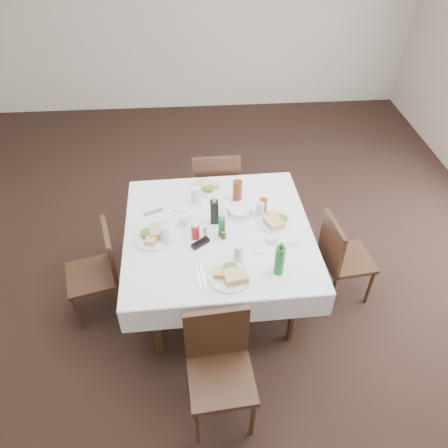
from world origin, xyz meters
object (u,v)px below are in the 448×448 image
at_px(water_e, 260,208).
at_px(dining_table, 218,237).
at_px(chair_east, 340,254).
at_px(green_bottle, 280,260).
at_px(oil_cruet_dark, 214,211).
at_px(water_n, 196,195).
at_px(chair_south, 219,361).
at_px(water_s, 239,253).
at_px(water_w, 165,234).
at_px(oil_cruet_green, 222,226).
at_px(bread_basket, 240,212).
at_px(chair_west, 101,267).
at_px(ketchup_bottle, 195,231).
at_px(chair_north, 216,186).
at_px(coffee_mug, 184,221).

bearing_deg(water_e, dining_table, -154.77).
distance_m(chair_east, green_bottle, 0.85).
bearing_deg(chair_east, oil_cruet_dark, 171.64).
bearing_deg(water_n, chair_south, -85.82).
bearing_deg(chair_south, water_s, 73.69).
xyz_separation_m(water_w, oil_cruet_dark, (0.38, 0.20, 0.04)).
relative_size(dining_table, oil_cruet_green, 7.20).
height_order(water_n, water_w, same).
relative_size(bread_basket, oil_cruet_green, 0.96).
bearing_deg(chair_south, chair_west, 133.73).
bearing_deg(dining_table, water_e, 25.23).
distance_m(water_e, oil_cruet_green, 0.39).
height_order(chair_south, oil_cruet_green, oil_cruet_green).
distance_m(chair_east, bread_basket, 0.91).
bearing_deg(oil_cruet_dark, water_n, 116.95).
bearing_deg(water_n, bread_basket, -29.49).
relative_size(dining_table, water_e, 11.82).
distance_m(chair_south, ketchup_bottle, 0.97).
relative_size(bread_basket, ketchup_bottle, 1.44).
relative_size(chair_east, oil_cruet_green, 3.97).
relative_size(chair_south, water_e, 7.03).
xyz_separation_m(water_w, bread_basket, (0.59, 0.27, -0.04)).
xyz_separation_m(chair_south, chair_east, (1.06, 0.93, -0.04)).
bearing_deg(water_s, chair_west, 165.44).
distance_m(chair_north, water_w, 1.13).
bearing_deg(chair_east, bread_basket, 164.68).
bearing_deg(water_w, green_bottle, -25.16).
bearing_deg(ketchup_bottle, water_w, -173.69).
height_order(water_e, bread_basket, water_e).
bearing_deg(chair_west, bread_basket, 11.35).
height_order(water_e, green_bottle, green_bottle).
xyz_separation_m(chair_east, bread_basket, (-0.82, 0.22, 0.32)).
distance_m(chair_west, water_e, 1.36).
xyz_separation_m(dining_table, chair_north, (0.03, 0.89, -0.16)).
relative_size(water_s, coffee_mug, 1.10).
height_order(chair_north, green_bottle, green_bottle).
height_order(chair_west, ketchup_bottle, ketchup_bottle).
relative_size(dining_table, water_s, 10.44).
xyz_separation_m(chair_north, water_w, (-0.44, -1.00, 0.31)).
relative_size(oil_cruet_dark, ketchup_bottle, 1.89).
height_order(chair_south, water_w, water_w).
relative_size(chair_north, chair_west, 1.10).
relative_size(chair_south, water_w, 6.27).
bearing_deg(water_s, water_e, 66.26).
distance_m(dining_table, oil_cruet_green, 0.17).
bearing_deg(chair_east, chair_south, -138.91).
distance_m(water_s, oil_cruet_dark, 0.46).
bearing_deg(water_e, chair_south, -109.64).
bearing_deg(water_s, coffee_mug, 133.45).
distance_m(chair_south, oil_cruet_green, 0.99).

